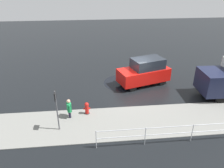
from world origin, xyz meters
TOP-DOWN VIEW (x-y plane):
  - ground_plane at (0.00, 0.00)m, footprint 60.00×60.00m
  - kerb_strip at (0.00, 4.20)m, footprint 24.00×3.20m
  - moving_hatchback at (-1.00, -0.69)m, footprint 4.23×2.78m
  - fire_hydrant at (3.44, 3.10)m, footprint 0.42×0.31m
  - pedestrian at (4.46, 3.35)m, footprint 0.32×0.56m
  - metal_railing at (-0.61, 6.14)m, footprint 7.24×0.04m
  - sign_post at (4.96, 4.50)m, footprint 0.07×0.44m
  - puddle_patch at (0.56, -1.06)m, footprint 3.16×3.16m

SIDE VIEW (x-z plane):
  - ground_plane at x=0.00m, z-range 0.00..0.00m
  - puddle_patch at x=0.56m, z-range 0.00..0.01m
  - kerb_strip at x=0.00m, z-range 0.00..0.04m
  - fire_hydrant at x=3.44m, z-range 0.00..0.80m
  - pedestrian at x=4.46m, z-range 0.07..1.29m
  - metal_railing at x=-0.61m, z-range 0.20..1.25m
  - moving_hatchback at x=-1.00m, z-range 0.00..2.06m
  - sign_post at x=4.96m, z-range 0.38..2.78m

